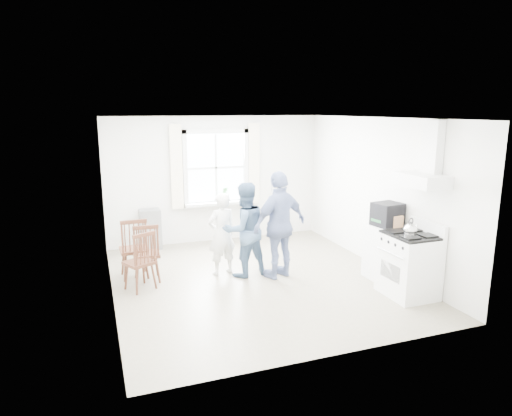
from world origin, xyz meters
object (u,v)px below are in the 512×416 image
(low_cabinet, at_px, (385,252))
(windsor_chair_b, at_px, (146,247))
(gas_stove, at_px, (409,264))
(windsor_chair_a, at_px, (134,242))
(person_mid, at_px, (244,230))
(stereo_stack, at_px, (387,214))
(person_left, at_px, (222,234))
(windsor_chair_c, at_px, (143,255))
(person_right, at_px, (280,225))

(low_cabinet, bearing_deg, windsor_chair_b, 162.87)
(gas_stove, bearing_deg, windsor_chair_a, 151.14)
(windsor_chair_a, relative_size, person_mid, 0.65)
(windsor_chair_a, bearing_deg, stereo_stack, -19.71)
(person_left, bearing_deg, gas_stove, 129.49)
(low_cabinet, distance_m, windsor_chair_c, 3.85)
(stereo_stack, distance_m, person_mid, 2.32)
(stereo_stack, relative_size, windsor_chair_a, 0.46)
(windsor_chair_c, height_order, person_right, person_right)
(windsor_chair_b, relative_size, windsor_chair_c, 1.04)
(person_left, distance_m, person_mid, 0.40)
(windsor_chair_a, relative_size, person_left, 0.73)
(person_right, bearing_deg, windsor_chair_a, -35.28)
(gas_stove, bearing_deg, stereo_stack, 83.82)
(low_cabinet, height_order, windsor_chair_c, windsor_chair_c)
(gas_stove, bearing_deg, person_right, 137.60)
(low_cabinet, distance_m, person_mid, 2.32)
(windsor_chair_c, distance_m, person_left, 1.37)
(windsor_chair_b, height_order, windsor_chair_c, windsor_chair_b)
(windsor_chair_b, bearing_deg, person_mid, -7.09)
(windsor_chair_c, relative_size, person_mid, 0.60)
(windsor_chair_a, bearing_deg, windsor_chair_c, -82.79)
(windsor_chair_a, bearing_deg, person_left, -10.36)
(person_left, bearing_deg, low_cabinet, 142.37)
(person_left, relative_size, person_right, 0.79)
(windsor_chair_b, xyz_separation_m, person_left, (1.23, -0.01, 0.10))
(low_cabinet, height_order, stereo_stack, stereo_stack)
(person_left, relative_size, person_mid, 0.89)
(low_cabinet, height_order, person_left, person_left)
(low_cabinet, height_order, windsor_chair_a, windsor_chair_a)
(stereo_stack, bearing_deg, windsor_chair_c, 167.82)
(stereo_stack, relative_size, windsor_chair_c, 0.50)
(low_cabinet, xyz_separation_m, person_right, (-1.57, 0.67, 0.43))
(stereo_stack, relative_size, person_left, 0.34)
(gas_stove, height_order, windsor_chair_b, gas_stove)
(person_mid, bearing_deg, person_left, -38.60)
(low_cabinet, height_order, person_mid, person_mid)
(person_left, bearing_deg, windsor_chair_c, 0.05)
(windsor_chair_b, distance_m, person_mid, 1.60)
(windsor_chair_a, bearing_deg, gas_stove, -28.86)
(windsor_chair_a, xyz_separation_m, windsor_chair_b, (0.16, -0.24, -0.03))
(windsor_chair_c, bearing_deg, stereo_stack, -12.18)
(windsor_chair_c, bearing_deg, gas_stove, -22.27)
(gas_stove, distance_m, windsor_chair_c, 3.99)
(gas_stove, bearing_deg, person_left, 142.45)
(low_cabinet, distance_m, stereo_stack, 0.64)
(low_cabinet, bearing_deg, gas_stove, -95.68)
(gas_stove, bearing_deg, windsor_chair_c, 157.73)
(windsor_chair_b, height_order, person_left, person_left)
(low_cabinet, xyz_separation_m, stereo_stack, (0.01, -0.00, 0.64))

